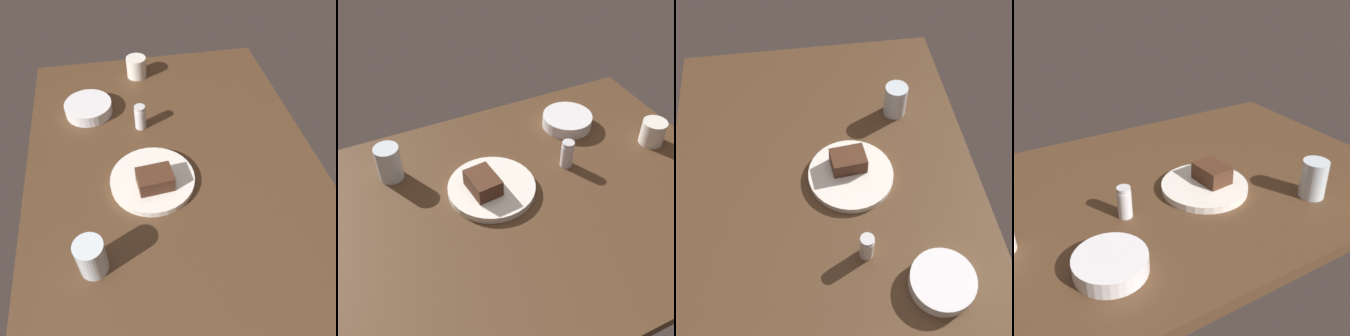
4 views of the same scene
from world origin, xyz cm
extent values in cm
cube|color=#4C331E|center=(0.00, 0.00, 1.50)|extent=(120.00, 84.00, 3.00)
cylinder|color=white|center=(3.20, -7.08, 3.95)|extent=(23.12, 23.12, 1.90)
cube|color=#472819|center=(5.75, -6.72, 7.22)|extent=(7.69, 9.88, 4.65)
cylinder|color=silver|center=(-19.91, -7.40, 6.45)|extent=(3.53, 3.53, 6.90)
cylinder|color=silver|center=(-19.91, -7.40, 10.50)|extent=(3.36, 3.36, 1.20)
cylinder|color=silver|center=(25.60, -23.79, 8.04)|extent=(6.67, 6.67, 10.08)
cylinder|color=silver|center=(-29.98, -23.34, 4.89)|extent=(15.29, 15.29, 3.79)
camera|label=1|loc=(62.83, -13.56, 77.50)|focal=37.00mm
camera|label=2|loc=(34.25, 66.17, 82.91)|focal=45.49mm
camera|label=3|loc=(-64.37, 4.18, 100.74)|focal=46.59mm
camera|label=4|loc=(-48.72, -82.15, 59.28)|focal=42.55mm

